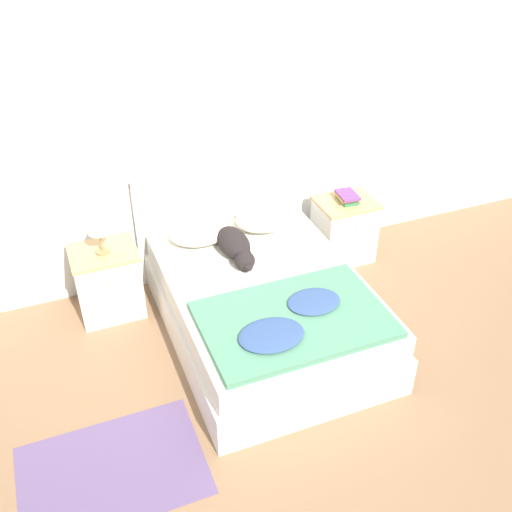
# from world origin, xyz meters

# --- Properties ---
(ground_plane) EXTENTS (16.00, 16.00, 0.00)m
(ground_plane) POSITION_xyz_m (0.00, 0.00, 0.00)
(ground_plane) COLOR #896647
(wall_back) EXTENTS (9.00, 0.06, 2.55)m
(wall_back) POSITION_xyz_m (0.00, 2.13, 1.27)
(wall_back) COLOR white
(wall_back) RESTS_ON ground_plane
(bed) EXTENTS (1.44, 1.96, 0.52)m
(bed) POSITION_xyz_m (0.05, 1.06, 0.25)
(bed) COLOR silver
(bed) RESTS_ON ground_plane
(headboard) EXTENTS (1.52, 0.06, 1.01)m
(headboard) POSITION_xyz_m (0.05, 2.06, 0.52)
(headboard) COLOR silver
(headboard) RESTS_ON ground_plane
(nightstand_left) EXTENTS (0.52, 0.44, 0.60)m
(nightstand_left) POSITION_xyz_m (-1.03, 1.78, 0.30)
(nightstand_left) COLOR white
(nightstand_left) RESTS_ON ground_plane
(nightstand_right) EXTENTS (0.52, 0.44, 0.60)m
(nightstand_right) POSITION_xyz_m (1.12, 1.78, 0.30)
(nightstand_right) COLOR white
(nightstand_right) RESTS_ON ground_plane
(pillow_left) EXTENTS (0.51, 0.40, 0.14)m
(pillow_left) POSITION_xyz_m (-0.24, 1.79, 0.59)
(pillow_left) COLOR beige
(pillow_left) RESTS_ON bed
(pillow_right) EXTENTS (0.51, 0.40, 0.14)m
(pillow_right) POSITION_xyz_m (0.33, 1.79, 0.59)
(pillow_right) COLOR beige
(pillow_right) RESTS_ON bed
(quilt) EXTENTS (1.27, 0.85, 0.08)m
(quilt) POSITION_xyz_m (0.04, 0.54, 0.55)
(quilt) COLOR #4C8466
(quilt) RESTS_ON bed
(dog) EXTENTS (0.23, 0.64, 0.18)m
(dog) POSITION_xyz_m (-0.04, 1.46, 0.60)
(dog) COLOR black
(dog) RESTS_ON bed
(book_stack) EXTENTS (0.18, 0.24, 0.08)m
(book_stack) POSITION_xyz_m (1.13, 1.78, 0.64)
(book_stack) COLOR #337547
(book_stack) RESTS_ON nightstand_right
(table_lamp) EXTENTS (0.17, 0.17, 0.34)m
(table_lamp) POSITION_xyz_m (-1.03, 1.77, 0.84)
(table_lamp) COLOR #9E7A4C
(table_lamp) RESTS_ON nightstand_left
(rug) EXTENTS (1.13, 0.80, 0.00)m
(rug) POSITION_xyz_m (-1.32, 0.23, 0.00)
(rug) COLOR #604C75
(rug) RESTS_ON ground_plane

